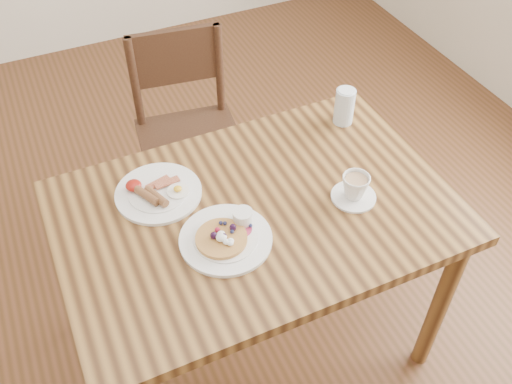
# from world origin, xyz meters

# --- Properties ---
(ground) EXTENTS (5.00, 5.00, 0.00)m
(ground) POSITION_xyz_m (0.00, 0.00, 0.00)
(ground) COLOR #4E2F16
(ground) RESTS_ON ground
(dining_table) EXTENTS (1.20, 0.80, 0.75)m
(dining_table) POSITION_xyz_m (0.00, 0.00, 0.65)
(dining_table) COLOR brown
(dining_table) RESTS_ON ground
(chair_far) EXTENTS (0.47, 0.47, 0.88)m
(chair_far) POSITION_xyz_m (0.03, 0.77, 0.49)
(chair_far) COLOR #3C2715
(chair_far) RESTS_ON ground
(pancake_plate) EXTENTS (0.27, 0.27, 0.06)m
(pancake_plate) POSITION_xyz_m (-0.13, -0.08, 0.76)
(pancake_plate) COLOR white
(pancake_plate) RESTS_ON dining_table
(breakfast_plate) EXTENTS (0.27, 0.27, 0.04)m
(breakfast_plate) POSITION_xyz_m (-0.26, 0.18, 0.76)
(breakfast_plate) COLOR white
(breakfast_plate) RESTS_ON dining_table
(teacup_saucer) EXTENTS (0.14, 0.14, 0.09)m
(teacup_saucer) POSITION_xyz_m (0.29, -0.08, 0.79)
(teacup_saucer) COLOR white
(teacup_saucer) RESTS_ON dining_table
(water_glass) EXTENTS (0.07, 0.07, 0.13)m
(water_glass) POSITION_xyz_m (0.46, 0.26, 0.82)
(water_glass) COLOR silver
(water_glass) RESTS_ON dining_table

